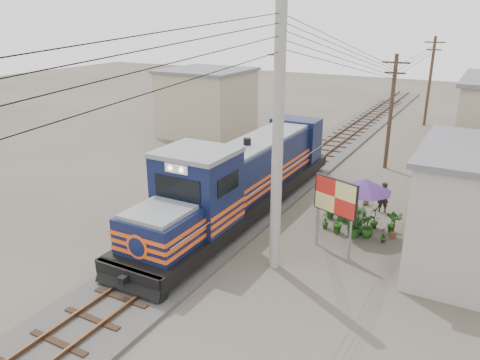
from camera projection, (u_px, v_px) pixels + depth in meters
The scene contains 14 objects.
ground at pixel (205, 241), 20.02m from camera, with size 120.00×120.00×0.00m, color #473F35.
ballast at pixel (294, 173), 28.26m from camera, with size 3.60×70.00×0.16m, color #595651.
track at pixel (295, 171), 28.20m from camera, with size 1.15×70.00×0.12m.
locomotive at pixel (241, 180), 22.12m from camera, with size 2.97×16.18×4.01m.
utility_pole_main at pixel (278, 140), 16.35m from camera, with size 0.40×0.40×10.00m.
wooden_pole_mid at pixel (391, 110), 28.33m from camera, with size 1.60×0.24×7.00m.
wooden_pole_far at pixel (430, 80), 39.69m from camera, with size 1.60×0.24×7.50m.
wooden_pole_left at pixel (276, 90), 35.94m from camera, with size 1.60×0.24×7.00m.
power_lines at pixel (286, 47), 24.59m from camera, with size 9.65×19.00×3.30m.
shophouse_left at pixel (207, 102), 36.91m from camera, with size 6.30×6.30×5.20m.
billboard at pixel (335, 199), 18.37m from camera, with size 1.94×0.84×3.13m.
market_umbrella at pixel (365, 185), 19.99m from camera, with size 2.84×2.84×2.56m.
vendor at pixel (383, 197), 22.71m from camera, with size 0.57×0.37×1.55m, color black.
plant_nursery at pixel (352, 215), 21.40m from camera, with size 3.40×3.43×1.10m.
Camera 1 is at (9.97, -15.07, 9.13)m, focal length 35.00 mm.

